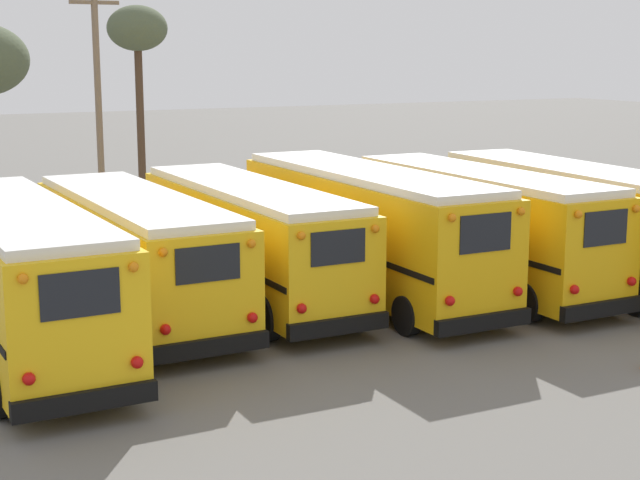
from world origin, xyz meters
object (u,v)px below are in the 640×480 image
(school_bus_2, at_px, (249,237))
(utility_pole, at_px, (98,94))
(school_bus_0, at_px, (20,273))
(bare_tree_0, at_px, (137,34))
(school_bus_3, at_px, (366,227))
(school_bus_5, at_px, (575,218))
(school_bus_1, at_px, (135,250))
(school_bus_4, at_px, (479,224))

(school_bus_2, distance_m, utility_pole, 13.55)
(school_bus_0, distance_m, bare_tree_0, 21.59)
(school_bus_3, xyz_separation_m, utility_pole, (-3.39, 13.95, 3.00))
(school_bus_0, bearing_deg, school_bus_2, 17.75)
(school_bus_5, distance_m, bare_tree_0, 20.97)
(school_bus_1, height_order, utility_pole, utility_pole)
(school_bus_1, height_order, school_bus_3, school_bus_3)
(school_bus_2, bearing_deg, school_bus_5, -12.13)
(school_bus_2, bearing_deg, school_bus_0, -162.25)
(school_bus_1, relative_size, school_bus_4, 1.02)
(school_bus_4, bearing_deg, school_bus_3, 164.63)
(school_bus_0, distance_m, school_bus_4, 12.15)
(school_bus_1, relative_size, school_bus_2, 0.98)
(school_bus_5, bearing_deg, school_bus_1, 171.50)
(school_bus_4, distance_m, utility_pole, 16.40)
(school_bus_1, xyz_separation_m, school_bus_5, (12.14, -1.81, 0.11))
(school_bus_0, bearing_deg, utility_pole, 69.29)
(school_bus_3, relative_size, bare_tree_0, 1.29)
(school_bus_2, height_order, school_bus_5, school_bus_5)
(bare_tree_0, bearing_deg, school_bus_3, -88.01)
(school_bus_0, relative_size, school_bus_4, 1.06)
(school_bus_3, xyz_separation_m, school_bus_5, (6.07, -1.19, -0.06))
(school_bus_2, xyz_separation_m, school_bus_4, (6.07, -1.61, 0.08))
(school_bus_0, xyz_separation_m, school_bus_5, (15.18, -0.01, -0.01))
(school_bus_4, bearing_deg, school_bus_2, 165.19)
(school_bus_0, distance_m, school_bus_3, 9.18)
(school_bus_3, bearing_deg, school_bus_2, 165.76)
(school_bus_2, relative_size, utility_pole, 1.09)
(school_bus_2, relative_size, school_bus_5, 0.95)
(school_bus_3, bearing_deg, school_bus_1, 174.10)
(school_bus_0, height_order, school_bus_2, school_bus_0)
(school_bus_0, relative_size, school_bus_2, 1.02)
(school_bus_1, height_order, bare_tree_0, bare_tree_0)
(school_bus_0, xyz_separation_m, school_bus_1, (3.04, 1.80, -0.12))
(school_bus_1, relative_size, utility_pole, 1.07)
(school_bus_0, relative_size, bare_tree_0, 1.25)
(utility_pole, bearing_deg, school_bus_5, -57.98)
(school_bus_2, height_order, utility_pole, utility_pole)
(school_bus_5, xyz_separation_m, utility_pole, (-9.46, 15.13, 3.06))
(school_bus_4, xyz_separation_m, bare_tree_0, (-3.66, 18.80, 5.28))
(school_bus_0, distance_m, school_bus_5, 15.18)
(school_bus_1, distance_m, school_bus_3, 6.11)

